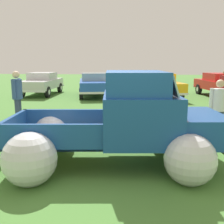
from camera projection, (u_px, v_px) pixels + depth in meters
The scene contains 9 objects.
ground_plane at pixel (108, 163), 5.53m from camera, with size 80.00×80.00×0.00m, color #477A33.
vintage_pickup_truck at pixel (127, 128), 5.38m from camera, with size 4.78×3.12×1.96m.
show_car_0 at pixel (42, 83), 16.96m from camera, with size 1.86×4.27×1.43m.
show_car_1 at pixel (95, 83), 16.33m from camera, with size 2.74×4.83×1.43m.
show_car_2 at pixel (158, 84), 15.79m from camera, with size 2.81×5.00×1.43m.
show_car_3 at pixel (221, 84), 15.96m from camera, with size 2.54×4.70×1.43m.
spectator_0 at pixel (219, 106), 7.08m from camera, with size 0.54×0.37×1.64m.
spectator_2 at pixel (17, 94), 8.71m from camera, with size 0.35×0.53×1.81m.
lane_cone_1 at pixel (149, 126), 7.39m from camera, with size 0.36×0.36×0.63m.
Camera 1 is at (0.59, -5.19, 2.10)m, focal length 41.91 mm.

